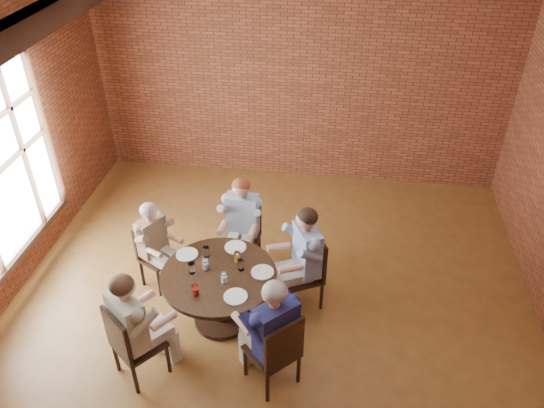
# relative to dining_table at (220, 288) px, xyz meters

# --- Properties ---
(floor) EXTENTS (7.00, 7.00, 0.00)m
(floor) POSITION_rel_dining_table_xyz_m (0.55, 0.00, -0.53)
(floor) COLOR #8F5F2C
(floor) RESTS_ON ground
(ceiling) EXTENTS (7.00, 7.00, 0.00)m
(ceiling) POSITION_rel_dining_table_xyz_m (0.55, 0.00, 2.87)
(ceiling) COLOR silver
(ceiling) RESTS_ON wall_back
(wall_back) EXTENTS (7.00, 0.00, 7.00)m
(wall_back) POSITION_rel_dining_table_xyz_m (0.55, 3.50, 1.17)
(wall_back) COLOR brown
(wall_back) RESTS_ON ground
(dining_table) EXTENTS (1.32, 1.32, 0.75)m
(dining_table) POSITION_rel_dining_table_xyz_m (0.00, 0.00, 0.00)
(dining_table) COLOR black
(dining_table) RESTS_ON floor
(chair_a) EXTENTS (0.61, 0.61, 0.97)m
(chair_a) POSITION_rel_dining_table_xyz_m (0.99, 0.49, -0.01)
(chair_a) COLOR black
(chair_a) RESTS_ON floor
(diner_a) EXTENTS (0.88, 0.82, 1.40)m
(diner_a) POSITION_rel_dining_table_xyz_m (0.90, 0.45, 0.17)
(diner_a) COLOR #4259AC
(diner_a) RESTS_ON floor
(chair_b) EXTENTS (0.46, 0.46, 0.94)m
(chair_b) POSITION_rel_dining_table_xyz_m (0.07, 1.12, -0.02)
(chair_b) COLOR black
(chair_b) RESTS_ON floor
(diner_b) EXTENTS (0.58, 0.69, 1.34)m
(diner_b) POSITION_rel_dining_table_xyz_m (0.07, 1.03, 0.14)
(diner_b) COLOR #9AADC4
(diner_b) RESTS_ON floor
(chair_c) EXTENTS (0.52, 0.52, 0.89)m
(chair_c) POSITION_rel_dining_table_xyz_m (-0.98, 0.56, -0.04)
(chair_c) COLOR black
(chair_c) RESTS_ON floor
(diner_c) EXTENTS (0.74, 0.70, 1.24)m
(diner_c) POSITION_rel_dining_table_xyz_m (-0.92, 0.53, 0.09)
(diner_c) COLOR brown
(diner_c) RESTS_ON floor
(chair_d) EXTENTS (0.65, 0.65, 0.97)m
(chair_d) POSITION_rel_dining_table_xyz_m (-0.75, -0.91, -0.00)
(chair_d) COLOR black
(chair_d) RESTS_ON floor
(diner_d) EXTENTS (0.88, 0.90, 1.40)m
(diner_d) POSITION_rel_dining_table_xyz_m (-0.69, -0.83, 0.17)
(diner_d) COLOR beige
(diner_d) RESTS_ON floor
(chair_e) EXTENTS (0.66, 0.66, 0.98)m
(chair_e) POSITION_rel_dining_table_xyz_m (0.78, -0.81, -0.00)
(chair_e) COLOR black
(chair_e) RESTS_ON floor
(diner_e) EXTENTS (0.91, 0.91, 1.41)m
(diner_e) POSITION_rel_dining_table_xyz_m (0.71, -0.74, 0.18)
(diner_e) COLOR #1D1F51
(diner_e) RESTS_ON floor
(plate_a) EXTENTS (0.26, 0.26, 0.01)m
(plate_a) POSITION_rel_dining_table_xyz_m (0.49, 0.09, 0.23)
(plate_a) COLOR white
(plate_a) RESTS_ON dining_table
(plate_b) EXTENTS (0.26, 0.26, 0.01)m
(plate_b) POSITION_rel_dining_table_xyz_m (0.10, 0.48, 0.23)
(plate_b) COLOR white
(plate_b) RESTS_ON dining_table
(plate_c) EXTENTS (0.26, 0.26, 0.01)m
(plate_c) POSITION_rel_dining_table_xyz_m (-0.44, 0.27, 0.23)
(plate_c) COLOR white
(plate_c) RESTS_ON dining_table
(plate_d) EXTENTS (0.26, 0.26, 0.01)m
(plate_d) POSITION_rel_dining_table_xyz_m (0.26, -0.33, 0.23)
(plate_d) COLOR white
(plate_d) RESTS_ON dining_table
(glass_a) EXTENTS (0.07, 0.07, 0.14)m
(glass_a) POSITION_rel_dining_table_xyz_m (0.24, 0.11, 0.29)
(glass_a) COLOR white
(glass_a) RESTS_ON dining_table
(glass_b) EXTENTS (0.07, 0.07, 0.14)m
(glass_b) POSITION_rel_dining_table_xyz_m (0.17, 0.23, 0.29)
(glass_b) COLOR white
(glass_b) RESTS_ON dining_table
(glass_c) EXTENTS (0.07, 0.07, 0.14)m
(glass_c) POSITION_rel_dining_table_xyz_m (-0.20, 0.27, 0.29)
(glass_c) COLOR white
(glass_c) RESTS_ON dining_table
(glass_d) EXTENTS (0.07, 0.07, 0.14)m
(glass_d) POSITION_rel_dining_table_xyz_m (-0.16, 0.06, 0.29)
(glass_d) COLOR white
(glass_d) RESTS_ON dining_table
(glass_e) EXTENTS (0.07, 0.07, 0.14)m
(glass_e) POSITION_rel_dining_table_xyz_m (-0.30, -0.02, 0.29)
(glass_e) COLOR white
(glass_e) RESTS_ON dining_table
(glass_f) EXTENTS (0.07, 0.07, 0.14)m
(glass_f) POSITION_rel_dining_table_xyz_m (-0.17, -0.36, 0.29)
(glass_f) COLOR white
(glass_f) RESTS_ON dining_table
(glass_g) EXTENTS (0.07, 0.07, 0.14)m
(glass_g) POSITION_rel_dining_table_xyz_m (0.09, -0.13, 0.29)
(glass_g) COLOR white
(glass_g) RESTS_ON dining_table
(smartphone) EXTENTS (0.08, 0.15, 0.01)m
(smartphone) POSITION_rel_dining_table_xyz_m (0.25, -0.37, 0.23)
(smartphone) COLOR black
(smartphone) RESTS_ON dining_table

